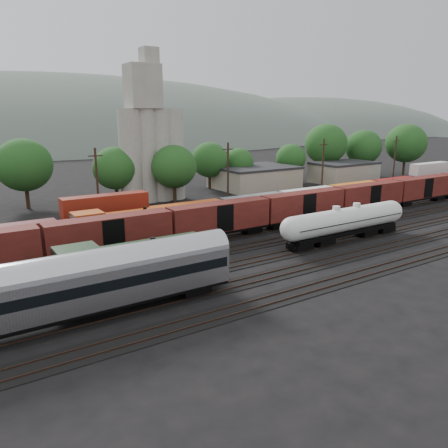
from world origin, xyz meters
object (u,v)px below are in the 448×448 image
grain_silo (151,144)px  tank_car_a (335,223)px  green_locomotive (124,263)px  orange_locomotive (123,225)px  passenger_coach (89,281)px

grain_silo → tank_car_a: bearing=-78.9°
green_locomotive → grain_silo: grain_silo is taller
green_locomotive → orange_locomotive: 15.96m
green_locomotive → orange_locomotive: (5.46, 15.00, -0.07)m
green_locomotive → tank_car_a: (29.34, 0.00, 0.14)m
orange_locomotive → grain_silo: size_ratio=0.64×
passenger_coach → orange_locomotive: bearing=62.8°
tank_car_a → passenger_coach: 34.52m
green_locomotive → orange_locomotive: bearing=70.0°
green_locomotive → passenger_coach: bearing=-133.9°
green_locomotive → passenger_coach: passenger_coach is taller
passenger_coach → tank_car_a: bearing=8.3°
green_locomotive → tank_car_a: size_ratio=0.98×
tank_car_a → orange_locomotive: tank_car_a is taller
tank_car_a → orange_locomotive: bearing=147.9°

